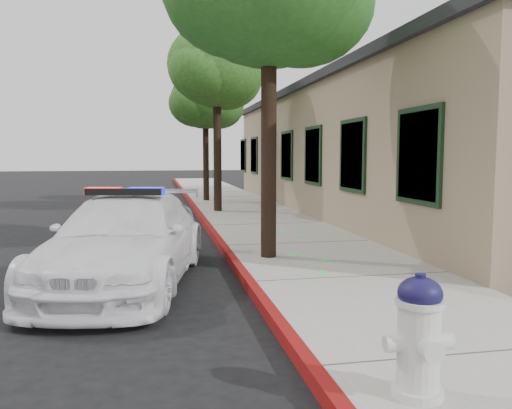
% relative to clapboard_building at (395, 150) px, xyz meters
% --- Properties ---
extents(ground, '(120.00, 120.00, 0.00)m').
position_rel_clapboard_building_xyz_m(ground, '(-6.69, -9.00, -2.13)').
color(ground, black).
rests_on(ground, ground).
extents(sidewalk, '(3.20, 60.00, 0.15)m').
position_rel_clapboard_building_xyz_m(sidewalk, '(-5.09, -6.00, -2.05)').
color(sidewalk, gray).
rests_on(sidewalk, ground).
extents(red_curb, '(0.14, 60.00, 0.16)m').
position_rel_clapboard_building_xyz_m(red_curb, '(-6.63, -6.00, -2.05)').
color(red_curb, maroon).
rests_on(red_curb, ground).
extents(clapboard_building, '(7.30, 20.89, 4.24)m').
position_rel_clapboard_building_xyz_m(clapboard_building, '(0.00, 0.00, 0.00)').
color(clapboard_building, '#8E7B5D').
rests_on(clapboard_building, ground).
extents(police_car, '(2.82, 4.97, 1.48)m').
position_rel_clapboard_building_xyz_m(police_car, '(-8.40, -8.23, -1.44)').
color(police_car, white).
rests_on(police_car, ground).
extents(fire_hydrant, '(0.53, 0.46, 0.94)m').
position_rel_clapboard_building_xyz_m(fire_hydrant, '(-6.03, -12.67, -1.51)').
color(fire_hydrant, silver).
rests_on(fire_hydrant, sidewalk).
extents(street_tree_mid, '(3.15, 3.26, 6.02)m').
position_rel_clapboard_building_xyz_m(street_tree_mid, '(-5.99, 0.46, 2.56)').
color(street_tree_mid, black).
rests_on(street_tree_mid, sidewalk).
extents(street_tree_far, '(3.00, 2.74, 5.18)m').
position_rel_clapboard_building_xyz_m(street_tree_far, '(-5.97, 4.35, 1.92)').
color(street_tree_far, black).
rests_on(street_tree_far, sidewalk).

